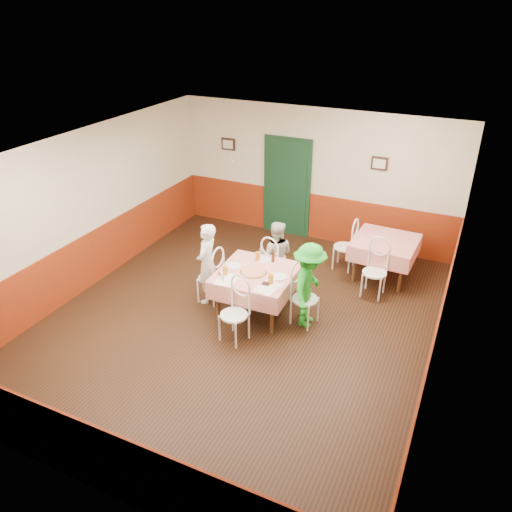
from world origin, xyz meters
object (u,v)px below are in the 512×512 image
at_px(main_table, 256,292).
at_px(glass_b, 271,279).
at_px(chair_near, 234,315).
at_px(chair_second_b, 374,273).
at_px(diner_left, 207,264).
at_px(second_table, 383,258).
at_px(chair_second_a, 345,247).
at_px(beer_bottle, 273,256).
at_px(pizza, 253,272).
at_px(diner_right, 309,286).
at_px(chair_far, 275,265).
at_px(wallet, 266,284).
at_px(chair_right, 305,299).
at_px(glass_c, 258,256).
at_px(diner_far, 276,255).
at_px(glass_a, 225,271).
at_px(chair_left, 210,278).

xyz_separation_m(main_table, glass_b, (0.36, -0.23, 0.46)).
bearing_deg(chair_near, chair_second_b, 65.25).
bearing_deg(main_table, diner_left, -178.13).
relative_size(second_table, chair_second_a, 1.24).
bearing_deg(beer_bottle, chair_near, -93.82).
bearing_deg(glass_b, pizza, 153.66).
bearing_deg(diner_right, glass_b, 109.76).
bearing_deg(chair_far, chair_near, 102.71).
relative_size(wallet, diner_right, 0.08).
height_order(chair_far, diner_left, diner_left).
distance_m(pizza, glass_b, 0.44).
bearing_deg(diner_left, second_table, 123.44).
xyz_separation_m(chair_second_a, wallet, (-0.60, -2.38, 0.32)).
distance_m(chair_right, glass_c, 1.12).
xyz_separation_m(chair_right, diner_far, (-0.88, 0.87, 0.19)).
distance_m(glass_a, diner_left, 0.57).
relative_size(chair_right, glass_b, 5.79).
bearing_deg(pizza, chair_second_a, 66.26).
relative_size(second_table, diner_far, 0.88).
xyz_separation_m(wallet, diner_far, (-0.33, 1.19, -0.13)).
bearing_deg(chair_far, main_table, 102.71).
distance_m(chair_far, chair_second_a, 1.55).
xyz_separation_m(chair_far, diner_far, (-0.00, 0.05, 0.19)).
bearing_deg(chair_far, chair_right, 147.71).
bearing_deg(chair_second_a, chair_near, -14.34).
relative_size(glass_c, beer_bottle, 0.76).
bearing_deg(pizza, chair_second_b, 39.19).
height_order(main_table, diner_far, diner_far).
bearing_deg(chair_second_a, wallet, -11.88).
relative_size(chair_second_b, beer_bottle, 4.45).
height_order(second_table, glass_a, glass_a).
distance_m(chair_left, diner_far, 1.25).
bearing_deg(pizza, glass_c, 105.59).
bearing_deg(diner_left, chair_near, 42.35).
distance_m(chair_second_b, glass_c, 2.08).
height_order(chair_right, chair_second_a, same).
distance_m(second_table, wallet, 2.76).
bearing_deg(glass_a, chair_left, 149.26).
distance_m(chair_second_b, glass_a, 2.65).
relative_size(wallet, diner_far, 0.09).
relative_size(main_table, second_table, 1.09).
bearing_deg(glass_c, glass_b, -49.97).
relative_size(chair_left, diner_right, 0.63).
height_order(second_table, wallet, wallet).
relative_size(chair_second_a, diner_left, 0.63).
relative_size(chair_left, glass_b, 5.79).
xyz_separation_m(second_table, chair_near, (-1.63, -2.93, 0.08)).
height_order(glass_b, diner_far, diner_far).
height_order(chair_left, glass_c, glass_c).
bearing_deg(diner_right, pizza, 88.23).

